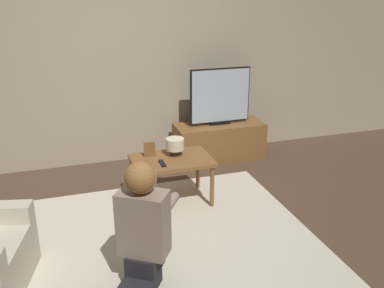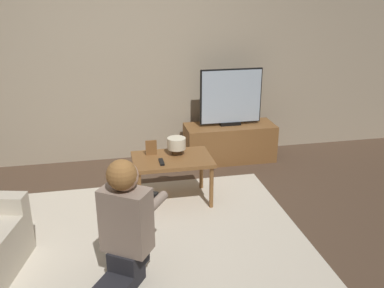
# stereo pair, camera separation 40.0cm
# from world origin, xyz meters

# --- Properties ---
(ground_plane) EXTENTS (10.00, 10.00, 0.00)m
(ground_plane) POSITION_xyz_m (0.00, 0.00, 0.00)
(ground_plane) COLOR brown
(wall_back) EXTENTS (10.00, 0.06, 2.60)m
(wall_back) POSITION_xyz_m (0.00, 1.93, 1.30)
(wall_back) COLOR tan
(wall_back) RESTS_ON ground_plane
(rug) EXTENTS (2.70, 2.16, 0.02)m
(rug) POSITION_xyz_m (0.00, 0.00, 0.01)
(rug) COLOR beige
(rug) RESTS_ON ground_plane
(tv_stand) EXTENTS (1.08, 0.43, 0.45)m
(tv_stand) POSITION_xyz_m (1.20, 1.58, 0.23)
(tv_stand) COLOR brown
(tv_stand) RESTS_ON ground_plane
(tv) EXTENTS (0.74, 0.08, 0.68)m
(tv) POSITION_xyz_m (1.20, 1.58, 0.79)
(tv) COLOR black
(tv) RESTS_ON tv_stand
(coffee_table) EXTENTS (0.76, 0.51, 0.47)m
(coffee_table) POSITION_xyz_m (0.34, 0.64, 0.42)
(coffee_table) COLOR brown
(coffee_table) RESTS_ON ground_plane
(person_kneeling) EXTENTS (0.66, 0.82, 0.95)m
(person_kneeling) POSITION_xyz_m (-0.18, -0.50, 0.49)
(person_kneeling) COLOR #232328
(person_kneeling) RESTS_ON rug
(picture_frame) EXTENTS (0.11, 0.01, 0.15)m
(picture_frame) POSITION_xyz_m (0.16, 0.76, 0.55)
(picture_frame) COLOR brown
(picture_frame) RESTS_ON coffee_table
(table_lamp) EXTENTS (0.18, 0.18, 0.17)m
(table_lamp) POSITION_xyz_m (0.40, 0.73, 0.58)
(table_lamp) COLOR #4C3823
(table_lamp) RESTS_ON coffee_table
(remote) EXTENTS (0.04, 0.15, 0.02)m
(remote) POSITION_xyz_m (0.23, 0.54, 0.48)
(remote) COLOR black
(remote) RESTS_ON coffee_table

